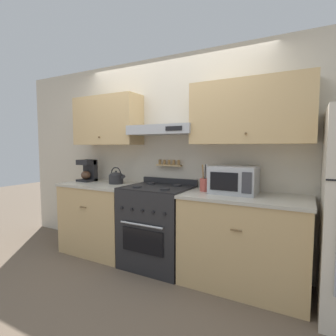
{
  "coord_description": "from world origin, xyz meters",
  "views": [
    {
      "loc": [
        1.56,
        -2.3,
        1.42
      ],
      "look_at": [
        0.17,
        0.27,
        1.18
      ],
      "focal_mm": 28.0,
      "sensor_mm": 36.0,
      "label": 1
    }
  ],
  "objects_px": {
    "coffee_maker": "(88,170)",
    "utensil_crock": "(205,184)",
    "microwave": "(234,180)",
    "stove_range": "(158,226)",
    "tea_kettle": "(116,178)"
  },
  "relations": [
    {
      "from": "coffee_maker",
      "to": "microwave",
      "type": "distance_m",
      "value": 2.08
    },
    {
      "from": "tea_kettle",
      "to": "utensil_crock",
      "type": "bearing_deg",
      "value": 0.0
    },
    {
      "from": "stove_range",
      "to": "utensil_crock",
      "type": "xyz_separation_m",
      "value": [
        0.56,
        0.08,
        0.53
      ]
    },
    {
      "from": "utensil_crock",
      "to": "microwave",
      "type": "bearing_deg",
      "value": 3.22
    },
    {
      "from": "coffee_maker",
      "to": "utensil_crock",
      "type": "bearing_deg",
      "value": -0.83
    },
    {
      "from": "microwave",
      "to": "utensil_crock",
      "type": "distance_m",
      "value": 0.32
    },
    {
      "from": "tea_kettle",
      "to": "coffee_maker",
      "type": "height_order",
      "value": "coffee_maker"
    },
    {
      "from": "coffee_maker",
      "to": "utensil_crock",
      "type": "distance_m",
      "value": 1.77
    },
    {
      "from": "microwave",
      "to": "tea_kettle",
      "type": "bearing_deg",
      "value": -179.34
    },
    {
      "from": "microwave",
      "to": "utensil_crock",
      "type": "relative_size",
      "value": 1.58
    },
    {
      "from": "stove_range",
      "to": "microwave",
      "type": "height_order",
      "value": "microwave"
    },
    {
      "from": "coffee_maker",
      "to": "utensil_crock",
      "type": "relative_size",
      "value": 1.04
    },
    {
      "from": "stove_range",
      "to": "coffee_maker",
      "type": "relative_size",
      "value": 3.33
    },
    {
      "from": "coffee_maker",
      "to": "utensil_crock",
      "type": "height_order",
      "value": "coffee_maker"
    },
    {
      "from": "tea_kettle",
      "to": "utensil_crock",
      "type": "xyz_separation_m",
      "value": [
        1.24,
        0.0,
        -0.0
      ]
    }
  ]
}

